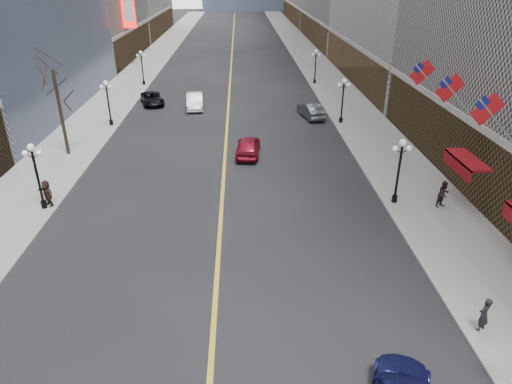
{
  "coord_description": "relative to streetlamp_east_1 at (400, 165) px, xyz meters",
  "views": [
    {
      "loc": [
        1.35,
        2.66,
        14.49
      ],
      "look_at": [
        1.97,
        19.94,
        6.0
      ],
      "focal_mm": 32.0,
      "sensor_mm": 36.0,
      "label": 1
    }
  ],
  "objects": [
    {
      "name": "flag_3",
      "position": [
        3.51,
        -3.0,
        4.39
      ],
      "size": [
        2.87,
        0.12,
        2.87
      ],
      "color": "#B2B2B7",
      "rests_on": "ground"
    },
    {
      "name": "streetlamp_west_3",
      "position": [
        -23.6,
        36.0,
        0.0
      ],
      "size": [
        1.26,
        0.44,
        4.52
      ],
      "color": "black",
      "rests_on": "sidewalk_west"
    },
    {
      "name": "sidewalk_west",
      "position": [
        -25.8,
        40.0,
        -2.83
      ],
      "size": [
        6.0,
        230.0,
        0.15
      ],
      "primitive_type": "cube",
      "color": "gray",
      "rests_on": "ground"
    },
    {
      "name": "tree_west_far",
      "position": [
        -25.3,
        10.0,
        3.34
      ],
      "size": [
        3.6,
        3.6,
        7.92
      ],
      "color": "#2D231C",
      "rests_on": "sidewalk_west"
    },
    {
      "name": "car_nb_mid",
      "position": [
        -15.62,
        24.38,
        -2.05
      ],
      "size": [
        2.19,
        5.28,
        1.7
      ],
      "primitive_type": "imported",
      "rotation": [
        0.0,
        0.0,
        0.08
      ],
      "color": "silver",
      "rests_on": "ground"
    },
    {
      "name": "streetlamp_west_1",
      "position": [
        -23.6,
        0.0,
        0.0
      ],
      "size": [
        1.26,
        0.44,
        4.52
      ],
      "color": "black",
      "rests_on": "sidewalk_west"
    },
    {
      "name": "streetlamp_east_1",
      "position": [
        0.0,
        0.0,
        0.0
      ],
      "size": [
        1.26,
        0.44,
        4.52
      ],
      "color": "black",
      "rests_on": "sidewalk_east"
    },
    {
      "name": "lane_line",
      "position": [
        -11.8,
        50.0,
        -2.89
      ],
      "size": [
        0.25,
        200.0,
        0.02
      ],
      "primitive_type": "cube",
      "color": "gold",
      "rests_on": "ground"
    },
    {
      "name": "flag_5",
      "position": [
        3.51,
        7.0,
        4.39
      ],
      "size": [
        2.87,
        0.12,
        2.87
      ],
      "color": "#B2B2B7",
      "rests_on": "ground"
    },
    {
      "name": "streetlamp_west_2",
      "position": [
        -23.6,
        18.0,
        0.0
      ],
      "size": [
        1.26,
        0.44,
        4.52
      ],
      "color": "black",
      "rests_on": "sidewalk_west"
    },
    {
      "name": "car_sb_mid",
      "position": [
        -9.8,
        9.47,
        -2.07
      ],
      "size": [
        2.38,
        5.03,
        1.66
      ],
      "primitive_type": "imported",
      "rotation": [
        0.0,
        0.0,
        3.05
      ],
      "color": "maroon",
      "rests_on": "ground"
    },
    {
      "name": "ped_ne_corner",
      "position": [
        0.01,
        -12.29,
        -1.9
      ],
      "size": [
        0.76,
        0.71,
        1.69
      ],
      "primitive_type": "imported",
      "rotation": [
        0.0,
        0.0,
        3.69
      ],
      "color": "black",
      "rests_on": "sidewalk_east"
    },
    {
      "name": "car_nb_far",
      "position": [
        -20.8,
        26.26,
        -2.2
      ],
      "size": [
        3.68,
        5.49,
        1.4
      ],
      "primitive_type": "imported",
      "rotation": [
        0.0,
        0.0,
        0.29
      ],
      "color": "black",
      "rests_on": "ground"
    },
    {
      "name": "flag_4",
      "position": [
        3.51,
        2.0,
        4.39
      ],
      "size": [
        2.87,
        0.12,
        2.87
      ],
      "color": "#B2B2B7",
      "rests_on": "ground"
    },
    {
      "name": "ped_east_walk",
      "position": [
        2.96,
        -0.77,
        -1.83
      ],
      "size": [
        1.02,
        0.85,
        1.84
      ],
      "primitive_type": "imported",
      "rotation": [
        0.0,
        0.0,
        0.48
      ],
      "color": "black",
      "rests_on": "sidewalk_east"
    },
    {
      "name": "streetlamp_east_2",
      "position": [
        0.0,
        18.0,
        0.0
      ],
      "size": [
        1.26,
        0.44,
        4.52
      ],
      "color": "black",
      "rests_on": "sidewalk_east"
    },
    {
      "name": "ped_west_far",
      "position": [
        -23.4,
        0.36,
        -1.84
      ],
      "size": [
        1.59,
        1.47,
        1.82
      ],
      "primitive_type": "imported",
      "rotation": [
        0.0,
        0.0,
        -0.71
      ],
      "color": "#34241D",
      "rests_on": "sidewalk_west"
    },
    {
      "name": "streetlamp_east_3",
      "position": [
        0.0,
        36.0,
        0.0
      ],
      "size": [
        1.26,
        0.44,
        4.52
      ],
      "color": "black",
      "rests_on": "sidewalk_east"
    },
    {
      "name": "car_sb_far",
      "position": [
        -2.8,
        20.32,
        -2.1
      ],
      "size": [
        2.65,
        5.09,
        1.6
      ],
      "primitive_type": "imported",
      "rotation": [
        0.0,
        0.0,
        3.35
      ],
      "color": "#414548",
      "rests_on": "ground"
    },
    {
      "name": "awning_c",
      "position": [
        4.3,
        -0.0,
        0.18
      ],
      "size": [
        1.4,
        4.0,
        0.93
      ],
      "color": "maroon",
      "rests_on": "ground"
    },
    {
      "name": "sidewalk_east",
      "position": [
        2.2,
        40.0,
        -2.83
      ],
      "size": [
        6.0,
        230.0,
        0.15
      ],
      "primitive_type": "cube",
      "color": "gray",
      "rests_on": "ground"
    }
  ]
}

